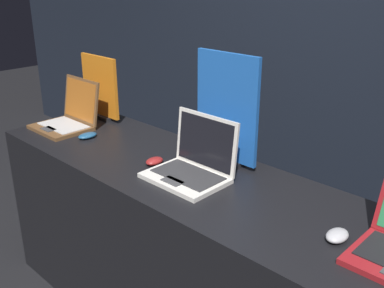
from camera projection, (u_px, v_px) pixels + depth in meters
wall_back at (347, 34)px, 2.79m from camera, size 8.00×0.05×2.80m
display_counter at (192, 258)px, 2.20m from camera, size 2.34×0.65×0.91m
laptop_front at (69, 117)px, 2.62m from camera, size 0.32×0.31×0.27m
mouse_front at (88, 136)px, 2.46m from camera, size 0.07×0.11×0.03m
promo_stand_front at (100, 89)px, 2.73m from camera, size 0.32×0.07×0.39m
laptop_middle at (193, 164)px, 1.99m from camera, size 0.35×0.28×0.27m
mouse_middle at (154, 161)px, 2.13m from camera, size 0.06×0.09×0.03m
promo_stand_middle at (227, 112)px, 2.07m from camera, size 0.35×0.07×0.53m
mouse_back at (337, 236)px, 1.54m from camera, size 0.07×0.10×0.04m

